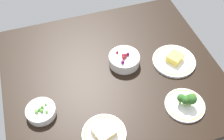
% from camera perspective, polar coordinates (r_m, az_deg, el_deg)
% --- Properties ---
extents(dining_table, '(1.10, 0.98, 0.04)m').
position_cam_1_polar(dining_table, '(1.47, 0.00, -0.99)').
color(dining_table, black).
rests_on(dining_table, ground).
extents(plate_cheese, '(0.23, 0.23, 0.05)m').
position_cam_1_polar(plate_cheese, '(1.53, 12.41, 1.93)').
color(plate_cheese, white).
rests_on(plate_cheese, dining_table).
extents(plate_broccoli, '(0.19, 0.19, 0.08)m').
position_cam_1_polar(plate_broccoli, '(1.36, 14.65, -6.41)').
color(plate_broccoli, white).
rests_on(plate_broccoli, dining_table).
extents(bowl_berries, '(0.16, 0.16, 0.07)m').
position_cam_1_polar(bowl_berries, '(1.48, 2.47, 2.16)').
color(bowl_berries, white).
rests_on(bowl_berries, dining_table).
extents(bowl_peas, '(0.14, 0.14, 0.05)m').
position_cam_1_polar(bowl_peas, '(1.34, -14.14, -8.08)').
color(bowl_peas, white).
rests_on(bowl_peas, dining_table).
extents(plate_sandwich, '(0.19, 0.19, 0.04)m').
position_cam_1_polar(plate_sandwich, '(1.26, -1.61, -12.64)').
color(plate_sandwich, white).
rests_on(plate_sandwich, dining_table).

